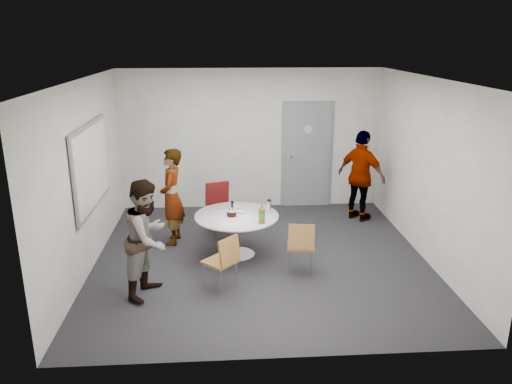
{
  "coord_description": "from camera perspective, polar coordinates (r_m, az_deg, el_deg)",
  "views": [
    {
      "loc": [
        -0.54,
        -6.99,
        3.26
      ],
      "look_at": [
        -0.06,
        0.25,
        0.99
      ],
      "focal_mm": 35.0,
      "sensor_mm": 36.0,
      "label": 1
    }
  ],
  "objects": [
    {
      "name": "chair_near_left",
      "position": [
        6.62,
        -3.68,
        -7.56
      ],
      "size": [
        0.54,
        0.54,
        0.78
      ],
      "rotation": [
        0.0,
        0.0,
        0.81
      ],
      "color": "brown",
      "rests_on": "floor"
    },
    {
      "name": "person_right",
      "position": [
        9.25,
        11.94,
        1.79
      ],
      "size": [
        0.95,
        1.0,
        1.67
      ],
      "primitive_type": "imported",
      "rotation": [
        0.0,
        0.0,
        2.29
      ],
      "color": "black",
      "rests_on": "floor"
    },
    {
      "name": "table",
      "position": [
        7.6,
        -2.07,
        -3.32
      ],
      "size": [
        1.28,
        1.28,
        0.95
      ],
      "color": "white",
      "rests_on": "floor"
    },
    {
      "name": "wall_left",
      "position": [
        7.5,
        -18.84,
        1.69
      ],
      "size": [
        0.0,
        5.0,
        5.0
      ],
      "primitive_type": "plane",
      "rotation": [
        1.57,
        0.0,
        1.57
      ],
      "color": "beige",
      "rests_on": "floor"
    },
    {
      "name": "wall_right",
      "position": [
        7.86,
        19.09,
        2.35
      ],
      "size": [
        0.0,
        5.0,
        5.0
      ],
      "primitive_type": "plane",
      "rotation": [
        1.57,
        0.0,
        -1.57
      ],
      "color": "beige",
      "rests_on": "floor"
    },
    {
      "name": "ceiling",
      "position": [
        7.03,
        0.61,
        12.82
      ],
      "size": [
        5.0,
        5.0,
        0.0
      ],
      "primitive_type": "plane",
      "rotation": [
        3.14,
        0.0,
        0.0
      ],
      "color": "silver",
      "rests_on": "wall_back"
    },
    {
      "name": "door",
      "position": [
        9.87,
        5.85,
        4.21
      ],
      "size": [
        1.02,
        0.17,
        2.12
      ],
      "color": "gray",
      "rests_on": "wall_back"
    },
    {
      "name": "wall_front",
      "position": [
        4.91,
        2.83,
        -5.54
      ],
      "size": [
        5.0,
        0.0,
        5.0
      ],
      "primitive_type": "plane",
      "rotation": [
        -1.57,
        0.0,
        0.0
      ],
      "color": "beige",
      "rests_on": "floor"
    },
    {
      "name": "whiteboard",
      "position": [
        7.66,
        -18.26,
        2.82
      ],
      "size": [
        0.04,
        1.9,
        1.25
      ],
      "color": "gray",
      "rests_on": "wall_left"
    },
    {
      "name": "person_left",
      "position": [
        6.58,
        -12.26,
        -5.18
      ],
      "size": [
        0.82,
        0.92,
        1.56
      ],
      "primitive_type": "imported",
      "rotation": [
        0.0,
        0.0,
        1.21
      ],
      "color": "white",
      "rests_on": "floor"
    },
    {
      "name": "floor",
      "position": [
        7.73,
        0.54,
        -7.56
      ],
      "size": [
        5.0,
        5.0,
        0.0
      ],
      "primitive_type": "plane",
      "color": "black",
      "rests_on": "ground"
    },
    {
      "name": "chair_near_right",
      "position": [
        7.07,
        5.18,
        -5.85
      ],
      "size": [
        0.43,
        0.46,
        0.79
      ],
      "rotation": [
        0.0,
        0.0,
        -0.14
      ],
      "color": "brown",
      "rests_on": "floor"
    },
    {
      "name": "chair_far",
      "position": [
        8.48,
        -4.2,
        -1.28
      ],
      "size": [
        0.55,
        0.58,
        0.91
      ],
      "rotation": [
        0.0,
        0.0,
        3.46
      ],
      "color": "#5E1213",
      "rests_on": "floor"
    },
    {
      "name": "wall_back",
      "position": [
        9.69,
        -0.57,
        6.02
      ],
      "size": [
        5.0,
        0.0,
        5.0
      ],
      "primitive_type": "plane",
      "rotation": [
        1.57,
        0.0,
        0.0
      ],
      "color": "beige",
      "rests_on": "floor"
    },
    {
      "name": "person_main",
      "position": [
        8.13,
        -9.61,
        -0.56
      ],
      "size": [
        0.42,
        0.6,
        1.58
      ],
      "primitive_type": "imported",
      "rotation": [
        0.0,
        0.0,
        -1.65
      ],
      "color": "#A5C6EA",
      "rests_on": "floor"
    }
  ]
}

